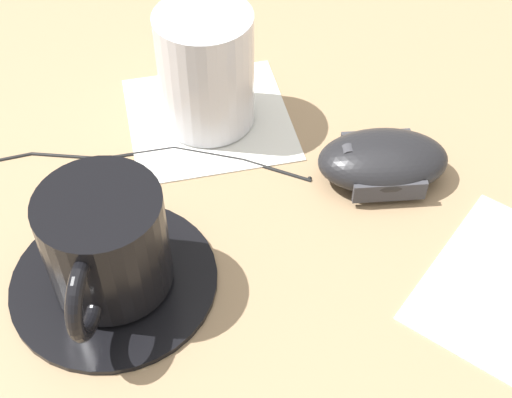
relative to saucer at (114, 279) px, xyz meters
name	(u,v)px	position (x,y,z in m)	size (l,w,h in m)	color
ground_plane	(240,194)	(-0.05, 0.11, 0.00)	(3.00, 3.00, 0.00)	#9E7F5B
saucer	(114,279)	(0.00, 0.00, 0.00)	(0.14, 0.14, 0.01)	black
coffee_cup	(105,244)	(0.00, 0.00, 0.04)	(0.11, 0.08, 0.07)	black
computer_mouse	(383,161)	(-0.04, 0.22, 0.01)	(0.08, 0.11, 0.04)	black
mouse_cable	(137,158)	(-0.11, 0.04, 0.00)	(0.10, 0.27, 0.00)	black
napkin_under_glass	(214,117)	(-0.14, 0.11, 0.00)	(0.13, 0.13, 0.00)	silver
drinking_glass	(206,69)	(-0.14, 0.11, 0.05)	(0.08, 0.08, 0.10)	silver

